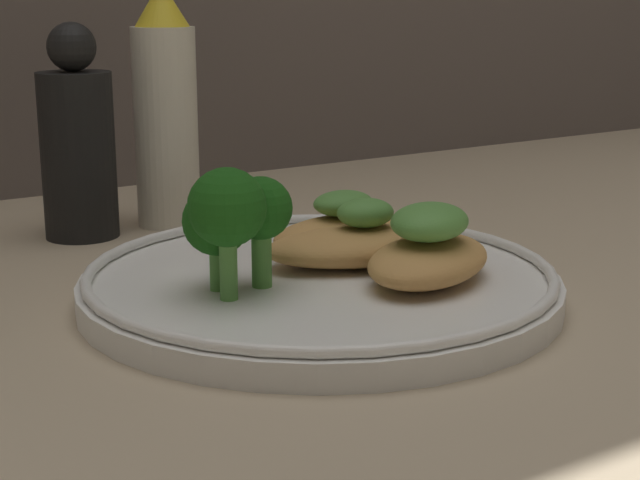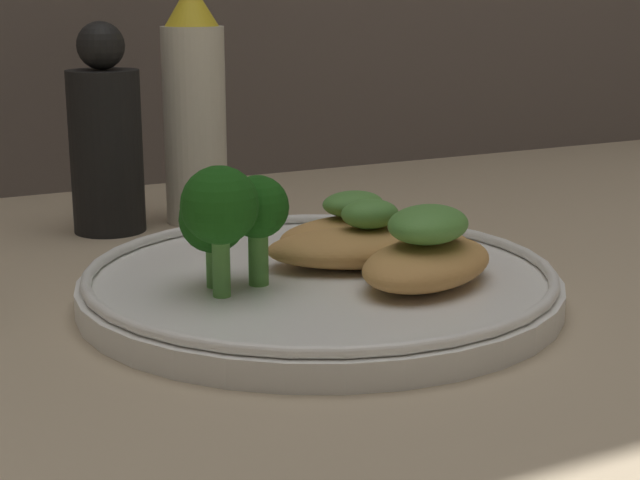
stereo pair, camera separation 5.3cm
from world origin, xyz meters
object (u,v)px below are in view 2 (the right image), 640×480
at_px(broccoli_bunch, 229,213).
at_px(sauce_bottle, 194,110).
at_px(plate, 320,283).
at_px(pepper_grinder, 106,141).

relative_size(broccoli_bunch, sauce_bottle, 0.39).
distance_m(plate, pepper_grinder, 0.22).
xyz_separation_m(broccoli_bunch, sauce_bottle, (0.06, 0.21, 0.03)).
bearing_deg(broccoli_bunch, pepper_grinder, 91.15).
xyz_separation_m(plate, sauce_bottle, (0.01, 0.21, 0.07)).
bearing_deg(pepper_grinder, sauce_bottle, 0.00).
relative_size(plate, broccoli_bunch, 3.89).
bearing_deg(plate, broccoli_bunch, -176.40).
bearing_deg(broccoli_bunch, plate, 3.60).
bearing_deg(sauce_bottle, plate, -91.96).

